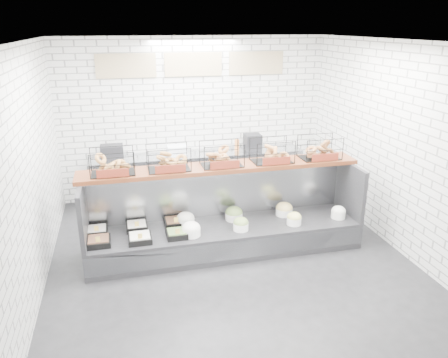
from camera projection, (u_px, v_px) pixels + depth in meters
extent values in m
plane|color=black|center=(230.00, 259.00, 6.28)|extent=(5.50, 5.50, 0.00)
cube|color=silver|center=(194.00, 118.00, 8.29)|extent=(5.00, 0.02, 3.00)
cube|color=silver|center=(29.00, 174.00, 5.21)|extent=(0.02, 5.50, 3.00)
cube|color=silver|center=(397.00, 148.00, 6.33)|extent=(0.02, 5.50, 3.00)
cube|color=white|center=(231.00, 41.00, 5.27)|extent=(5.00, 5.50, 0.02)
cube|color=#CAB68C|center=(126.00, 66.00, 7.66)|extent=(1.05, 0.03, 0.42)
cube|color=#CAB68C|center=(193.00, 64.00, 7.92)|extent=(1.05, 0.03, 0.42)
cube|color=#CAB68C|center=(256.00, 63.00, 8.19)|extent=(1.05, 0.03, 0.42)
cube|color=black|center=(225.00, 238.00, 6.49)|extent=(4.00, 0.90, 0.40)
cube|color=#93969B|center=(233.00, 250.00, 6.08)|extent=(4.00, 0.03, 0.28)
cube|color=#93969B|center=(219.00, 190.00, 6.66)|extent=(4.00, 0.08, 0.80)
cube|color=black|center=(83.00, 214.00, 5.84)|extent=(0.06, 0.90, 0.80)
cube|color=black|center=(349.00, 189.00, 6.73)|extent=(0.06, 0.90, 0.80)
cube|color=black|center=(99.00, 242.00, 5.85)|extent=(0.31, 0.31, 0.08)
cube|color=brown|center=(98.00, 239.00, 5.84)|extent=(0.27, 0.27, 0.04)
cube|color=#F2C954|center=(98.00, 239.00, 5.72)|extent=(0.06, 0.01, 0.08)
cube|color=black|center=(97.00, 231.00, 6.15)|extent=(0.28, 0.28, 0.08)
cube|color=silver|center=(97.00, 229.00, 6.14)|extent=(0.24, 0.24, 0.04)
cube|color=#F2C954|center=(96.00, 228.00, 6.03)|extent=(0.06, 0.01, 0.08)
cube|color=black|center=(140.00, 239.00, 5.94)|extent=(0.31, 0.31, 0.08)
cube|color=white|center=(140.00, 236.00, 5.93)|extent=(0.27, 0.27, 0.04)
cube|color=#F2C954|center=(140.00, 236.00, 5.81)|extent=(0.06, 0.01, 0.08)
cube|color=black|center=(137.00, 227.00, 6.29)|extent=(0.30, 0.30, 0.08)
cube|color=white|center=(137.00, 224.00, 6.27)|extent=(0.25, 0.25, 0.04)
cube|color=#F2C954|center=(137.00, 224.00, 6.16)|extent=(0.06, 0.01, 0.08)
cube|color=black|center=(177.00, 234.00, 6.06)|extent=(0.29, 0.29, 0.08)
cube|color=#628443|center=(177.00, 232.00, 6.05)|extent=(0.24, 0.24, 0.04)
cube|color=#F2C954|center=(178.00, 232.00, 5.94)|extent=(0.06, 0.01, 0.08)
cube|color=black|center=(175.00, 222.00, 6.42)|extent=(0.31, 0.31, 0.08)
cube|color=brown|center=(175.00, 220.00, 6.41)|extent=(0.26, 0.26, 0.04)
cube|color=#F2C954|center=(176.00, 220.00, 6.29)|extent=(0.06, 0.01, 0.08)
cylinder|color=white|center=(191.00, 232.00, 6.10)|extent=(0.26, 0.26, 0.11)
ellipsoid|color=white|center=(191.00, 228.00, 6.08)|extent=(0.26, 0.26, 0.18)
cylinder|color=white|center=(186.00, 222.00, 6.40)|extent=(0.26, 0.26, 0.11)
ellipsoid|color=silver|center=(186.00, 218.00, 6.38)|extent=(0.26, 0.26, 0.18)
cylinder|color=white|center=(241.00, 226.00, 6.26)|extent=(0.22, 0.22, 0.11)
ellipsoid|color=#79954B|center=(241.00, 222.00, 6.24)|extent=(0.22, 0.22, 0.15)
cylinder|color=white|center=(234.00, 216.00, 6.60)|extent=(0.27, 0.27, 0.11)
ellipsoid|color=olive|center=(234.00, 212.00, 6.58)|extent=(0.26, 0.26, 0.18)
cylinder|color=white|center=(294.00, 221.00, 6.44)|extent=(0.22, 0.22, 0.11)
ellipsoid|color=#D3D26C|center=(294.00, 217.00, 6.42)|extent=(0.21, 0.21, 0.15)
cylinder|color=white|center=(284.00, 211.00, 6.76)|extent=(0.26, 0.26, 0.11)
ellipsoid|color=tan|center=(284.00, 208.00, 6.74)|extent=(0.26, 0.26, 0.18)
cylinder|color=white|center=(338.00, 214.00, 6.65)|extent=(0.22, 0.22, 0.11)
ellipsoid|color=silver|center=(339.00, 211.00, 6.63)|extent=(0.21, 0.21, 0.15)
cube|color=#451D0E|center=(222.00, 167.00, 6.34)|extent=(4.10, 0.50, 0.06)
cube|color=black|center=(112.00, 162.00, 5.93)|extent=(0.60, 0.38, 0.34)
cube|color=maroon|center=(113.00, 173.00, 5.78)|extent=(0.42, 0.02, 0.11)
cube|color=black|center=(168.00, 158.00, 6.10)|extent=(0.60, 0.38, 0.34)
cube|color=maroon|center=(171.00, 169.00, 5.95)|extent=(0.42, 0.02, 0.11)
cube|color=black|center=(222.00, 154.00, 6.27)|extent=(0.60, 0.38, 0.34)
cube|color=maroon|center=(225.00, 165.00, 6.12)|extent=(0.42, 0.02, 0.11)
cube|color=black|center=(272.00, 151.00, 6.44)|extent=(0.60, 0.38, 0.34)
cube|color=maroon|center=(276.00, 161.00, 6.29)|extent=(0.42, 0.02, 0.11)
cube|color=black|center=(320.00, 147.00, 6.62)|extent=(0.60, 0.38, 0.34)
cube|color=maroon|center=(325.00, 157.00, 6.47)|extent=(0.42, 0.02, 0.11)
cube|color=#93969B|center=(198.00, 176.00, 8.35)|extent=(4.00, 0.60, 0.90)
cube|color=black|center=(112.00, 152.00, 7.86)|extent=(0.40, 0.30, 0.24)
cube|color=silver|center=(177.00, 151.00, 8.05)|extent=(0.35, 0.28, 0.18)
cylinder|color=orange|center=(237.00, 145.00, 8.33)|extent=(0.09, 0.09, 0.22)
cube|color=black|center=(253.00, 142.00, 8.40)|extent=(0.30, 0.30, 0.30)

